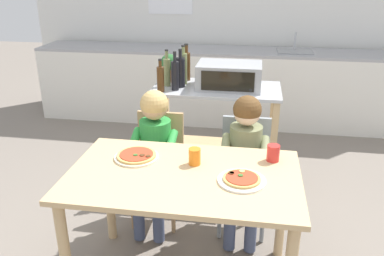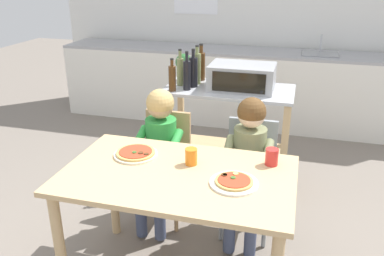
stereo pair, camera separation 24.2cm
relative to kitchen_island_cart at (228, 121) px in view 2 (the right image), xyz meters
The scene contains 21 objects.
ground_plane 0.58m from the kitchen_island_cart, 165.03° to the right, with size 12.66×12.66×0.00m, color slate.
back_wall_tiled 2.09m from the kitchen_island_cart, 91.50° to the left, with size 5.06×0.13×2.70m.
kitchen_counter 1.54m from the kitchen_island_cart, 91.77° to the left, with size 4.56×0.60×1.09m.
kitchen_island_cart is the anchor object (origin of this frame).
toaster_oven 0.41m from the kitchen_island_cart, ahead, with size 0.52×0.37×0.20m.
bottle_slim_sauce 0.52m from the kitchen_island_cart, behind, with size 0.07×0.07×0.32m.
bottle_squat_spirits 0.52m from the kitchen_island_cart, 167.30° to the left, with size 0.07×0.07×0.33m.
bottle_clear_vinegar 0.62m from the kitchen_island_cart, 156.07° to the right, with size 0.06×0.06×0.26m.
bottle_brown_beer 0.59m from the kitchen_island_cart, behind, with size 0.06×0.06×0.31m.
bottle_dark_olive_oil 0.55m from the kitchen_island_cart, 146.49° to the left, with size 0.07×0.07×0.32m.
bottle_tall_green_wine 0.55m from the kitchen_island_cart, 158.08° to the right, with size 0.06×0.06×0.32m.
potted_herb_plant 0.61m from the kitchen_island_cart, 162.07° to the left, with size 0.15×0.15×0.24m.
dining_table 1.28m from the kitchen_island_cart, 92.17° to the right, with size 1.29×0.78×0.75m.
dining_chair_left 0.72m from the kitchen_island_cart, 120.02° to the right, with size 0.36×0.36×0.81m.
dining_chair_right 0.69m from the kitchen_island_cart, 66.33° to the right, with size 0.36×0.36×0.81m.
child_in_green_shirt 0.83m from the kitchen_island_cart, 115.82° to the right, with size 0.32×0.42×1.01m.
child_in_olive_shirt 0.80m from the kitchen_island_cart, 69.85° to the right, with size 0.32×0.42×1.01m.
pizza_plate_cream 1.20m from the kitchen_island_cart, 107.47° to the right, with size 0.26×0.26×0.03m.
pizza_plate_white 1.36m from the kitchen_island_cart, 78.28° to the right, with size 0.26×0.26×0.03m.
drinking_cup_orange 1.18m from the kitchen_island_cart, 90.19° to the right, with size 0.07×0.07×0.10m, color orange.
drinking_cup_red 1.15m from the kitchen_island_cart, 66.98° to the right, with size 0.07×0.07×0.10m, color red.
Camera 2 is at (0.60, -1.87, 1.81)m, focal length 37.38 mm.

